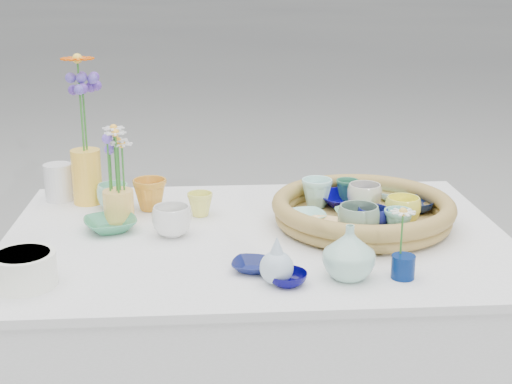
{
  "coord_description": "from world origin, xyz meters",
  "views": [
    {
      "loc": [
        -0.12,
        -1.68,
        1.4
      ],
      "look_at": [
        0.0,
        0.02,
        0.87
      ],
      "focal_mm": 50.0,
      "sensor_mm": 36.0,
      "label": 1
    }
  ],
  "objects": [
    {
      "name": "tray_ceramic_10",
      "position": [
        0.17,
        -0.04,
        0.8
      ],
      "size": [
        0.13,
        0.13,
        0.02
      ],
      "primitive_type": "imported",
      "rotation": [
        0.0,
        0.0,
        -0.4
      ],
      "color": "#F8C679",
      "rests_on": "wicker_tray"
    },
    {
      "name": "tray_ceramic_8",
      "position": [
        0.4,
        0.2,
        0.8
      ],
      "size": [
        0.1,
        0.1,
        0.03
      ],
      "primitive_type": "imported",
      "rotation": [
        0.0,
        0.0,
        -0.16
      ],
      "color": "#99D9EA",
      "rests_on": "wicker_tray"
    },
    {
      "name": "tray_ceramic_2",
      "position": [
        0.37,
        0.0,
        0.82
      ],
      "size": [
        0.11,
        0.11,
        0.07
      ],
      "primitive_type": "imported",
      "rotation": [
        0.0,
        0.0,
        -0.23
      ],
      "color": "#F9F148",
      "rests_on": "wicker_tray"
    },
    {
      "name": "bud_vase_seafoam",
      "position": [
        0.18,
        -0.28,
        0.82
      ],
      "size": [
        0.15,
        0.15,
        0.12
      ],
      "primitive_type": "imported",
      "rotation": [
        0.0,
        0.0,
        0.38
      ],
      "color": "#9CCDB9",
      "rests_on": "display_table"
    },
    {
      "name": "tray_ceramic_0",
      "position": [
        0.25,
        0.16,
        0.8
      ],
      "size": [
        0.17,
        0.17,
        0.03
      ],
      "primitive_type": "imported",
      "rotation": [
        0.0,
        0.0,
        0.3
      ],
      "color": "#050066",
      "rests_on": "wicker_tray"
    },
    {
      "name": "tray_ceramic_5",
      "position": [
        0.13,
        0.04,
        0.8
      ],
      "size": [
        0.12,
        0.12,
        0.02
      ],
      "primitive_type": "imported",
      "rotation": [
        0.0,
        0.0,
        0.23
      ],
      "color": "#95D9C5",
      "rests_on": "wicker_tray"
    },
    {
      "name": "tray_ceramic_11",
      "position": [
        0.34,
        -0.08,
        0.82
      ],
      "size": [
        0.09,
        0.09,
        0.06
      ],
      "primitive_type": "imported",
      "rotation": [
        0.0,
        0.0,
        -0.37
      ],
      "color": "#7CCAB8",
      "rests_on": "wicker_tray"
    },
    {
      "name": "daisy_posy",
      "position": [
        -0.35,
        0.12,
        0.94
      ],
      "size": [
        0.1,
        0.1,
        0.17
      ],
      "primitive_type": null,
      "rotation": [
        0.0,
        0.0,
        -0.25
      ],
      "color": "silver",
      "rests_on": "daisy_cup"
    },
    {
      "name": "bud_vase_paleblue",
      "position": [
        0.02,
        -0.3,
        0.82
      ],
      "size": [
        0.09,
        0.09,
        0.11
      ],
      "primitive_type": null,
      "rotation": [
        0.0,
        0.0,
        0.23
      ],
      "color": "#A8BECE",
      "rests_on": "display_table"
    },
    {
      "name": "loose_ceramic_2",
      "position": [
        -0.37,
        0.05,
        0.78
      ],
      "size": [
        0.17,
        0.17,
        0.03
      ],
      "primitive_type": "imported",
      "rotation": [
        0.0,
        0.0,
        0.32
      ],
      "color": "#37865D",
      "rests_on": "display_table"
    },
    {
      "name": "loose_ceramic_5",
      "position": [
        -0.38,
        0.23,
        0.8
      ],
      "size": [
        0.12,
        0.12,
        0.07
      ],
      "primitive_type": "imported",
      "rotation": [
        0.0,
        0.0,
        0.41
      ],
      "color": "#9ADDBF",
      "rests_on": "display_table"
    },
    {
      "name": "tall_vase_yellow",
      "position": [
        -0.46,
        0.29,
        0.84
      ],
      "size": [
        0.1,
        0.1,
        0.16
      ],
      "primitive_type": "cylinder",
      "rotation": [
        0.0,
        0.0,
        -0.21
      ],
      "color": "yellow",
      "rests_on": "display_table"
    },
    {
      "name": "gerbera",
      "position": [
        -0.46,
        0.28,
        1.05
      ],
      "size": [
        0.12,
        0.12,
        0.27
      ],
      "primitive_type": null,
      "rotation": [
        0.0,
        0.0,
        -0.2
      ],
      "color": "#E35002",
      "rests_on": "tall_vase_yellow"
    },
    {
      "name": "tray_ceramic_12",
      "position": [
        0.27,
        0.21,
        0.81
      ],
      "size": [
        0.07,
        0.07,
        0.06
      ],
      "primitive_type": "imported",
      "rotation": [
        0.0,
        0.0,
        0.05
      ],
      "color": "#2D7452",
      "rests_on": "wicker_tray"
    },
    {
      "name": "white_pitcher",
      "position": [
        -0.55,
        0.32,
        0.82
      ],
      "size": [
        0.11,
        0.08,
        0.11
      ],
      "primitive_type": null,
      "rotation": [
        0.0,
        0.0,
        -0.01
      ],
      "color": "silver",
      "rests_on": "display_table"
    },
    {
      "name": "tray_ceramic_4",
      "position": [
        0.24,
        -0.08,
        0.82
      ],
      "size": [
        0.13,
        0.13,
        0.08
      ],
      "primitive_type": "imported",
      "rotation": [
        0.0,
        0.0,
        0.33
      ],
      "color": "gray",
      "rests_on": "wicker_tray"
    },
    {
      "name": "tray_ceramic_9",
      "position": [
        0.28,
        -0.05,
        0.81
      ],
      "size": [
        0.1,
        0.1,
        0.06
      ],
      "primitive_type": "imported",
      "rotation": [
        0.0,
        0.0,
        -0.36
      ],
      "color": "navy",
      "rests_on": "wicker_tray"
    },
    {
      "name": "daisy_cup",
      "position": [
        -0.35,
        0.12,
        0.81
      ],
      "size": [
        0.11,
        0.11,
        0.09
      ],
      "primitive_type": "cylinder",
      "rotation": [
        0.0,
        0.0,
        -0.42
      ],
      "color": "#FFC058",
      "rests_on": "display_table"
    },
    {
      "name": "bud_vase_cobalt",
      "position": [
        0.3,
        -0.29,
        0.79
      ],
      "size": [
        0.06,
        0.06,
        0.05
      ],
      "primitive_type": "cylinder",
      "rotation": [
        0.0,
        0.0,
        0.11
      ],
      "color": "#021A52",
      "rests_on": "display_table"
    },
    {
      "name": "tray_ceramic_1",
      "position": [
        0.43,
        0.1,
        0.8
      ],
      "size": [
        0.12,
        0.12,
        0.03
      ],
      "primitive_type": "imported",
      "rotation": [
        0.0,
        0.0,
        0.21
      ],
      "color": "#0C183E",
      "rests_on": "wicker_tray"
    },
    {
      "name": "tray_ceramic_3",
      "position": [
        0.27,
        0.02,
        0.8
      ],
      "size": [
        0.15,
        0.15,
        0.03
      ],
      "primitive_type": "imported",
      "rotation": [
        0.0,
        0.0,
        0.2
      ],
      "color": "#68A674",
      "rests_on": "wicker_tray"
    },
    {
      "name": "loose_ceramic_3",
      "position": [
        -0.21,
        0.0,
        0.8
      ],
      "size": [
        0.12,
        0.12,
        0.08
      ],
      "primitive_type": "imported",
      "rotation": [
        0.0,
        0.0,
        -0.27
      ],
      "color": "silver",
      "rests_on": "display_table"
    },
    {
      "name": "wicker_tray",
      "position": [
        0.28,
        0.05,
        0.8
      ],
      "size": [
        0.47,
        0.47,
        0.08
      ],
      "primitive_type": null,
      "color": "olive",
      "rests_on": "display_table"
    },
    {
      "name": "loose_ceramic_1",
      "position": [
        -0.14,
        0.15,
        0.8
      ],
      "size": [
        0.08,
        0.08,
        0.06
      ],
      "primitive_type": "imported",
      "rotation": [
        0.0,
        0.0,
        -0.17
      ],
      "color": "#E4E15B",
      "rests_on": "display_table"
    },
    {
      "name": "fluted_bowl",
      "position": [
        -0.51,
        -0.27,
        0.8
      ],
      "size": [
        0.15,
        0.15,
        0.07
      ],
      "primitive_type": null,
      "rotation": [
        0.0,
        0.0,
        -0.11
      ],
      "color": "white",
      "rests_on": "display_table"
    },
    {
      "name": "loose_ceramic_4",
      "position": [
        -0.02,
        -0.23,
        0.78
      ],
      "size": [
        0.11,
        0.11,
        0.02
      ],
      "primitive_type": "imported",
      "rotation": [
        0.0,
        0.0,
        -0.28
      ],
      "color": "#0E164C",
      "rests_on": "display_table"
    },
    {
      "name": "tray_ceramic_7",
      "position": [
        0.3,
        0.12,
        0.82
      ],
      "size": [
        0.1,
        0.1,
        0.07
      ],
      "primitive_type": "imported",
      "rotation": [
        0.0,
        0.0,
        0.07
      ],
      "color": "beige",
      "rests_on": "wicker_tray"
    },
    {
      "name": "single_daisy",
      "position": [
        0.29,
        -0.27,
        0.86
      ],
      "size": [
        0.06,
        0.06,
        0.11
      ],
      "primitive_type": null,
      "rotation": [
        0.0,
        0.0,
        -0.05
      ],
      "color": "white",
      "rests_on": "bud_vase_cobalt"
    },
    {
      "name": "loose_ceramic_6",
      "position": [
        0.04,
        -0.3,
        0.78
      ],
      "size": [
        0.09,
        0.09,
        0.03
      ],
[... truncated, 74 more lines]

